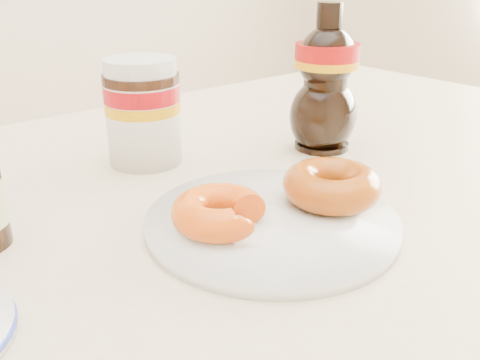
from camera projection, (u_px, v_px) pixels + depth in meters
dining_table at (255, 251)px, 0.66m from camera, size 1.40×0.90×0.75m
plate at (272, 221)px, 0.53m from camera, size 0.25×0.25×0.01m
donut_bitten at (219, 212)px, 0.50m from camera, size 0.12×0.12×0.03m
donut_whole at (332, 185)px, 0.56m from camera, size 0.12×0.12×0.04m
nutella_jar at (143, 108)px, 0.68m from camera, size 0.10×0.10×0.14m
syrup_bottle at (326, 79)px, 0.72m from camera, size 0.12×0.11×0.20m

